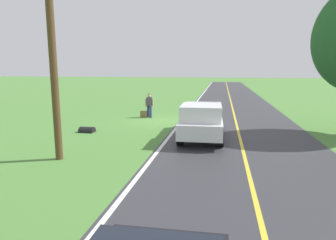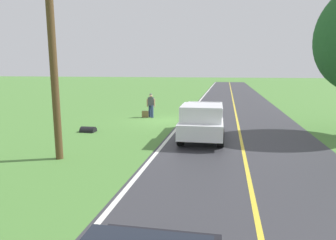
# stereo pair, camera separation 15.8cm
# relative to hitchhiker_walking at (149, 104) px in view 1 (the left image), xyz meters

# --- Properties ---
(ground_plane) EXTENTS (200.00, 200.00, 0.00)m
(ground_plane) POSITION_rel_hitchhiker_walking_xyz_m (-1.15, 1.13, -0.98)
(ground_plane) COLOR #4C7F38
(road_surface) EXTENTS (7.54, 120.00, 0.00)m
(road_surface) POSITION_rel_hitchhiker_walking_xyz_m (-6.08, 1.13, -0.98)
(road_surface) COLOR #333338
(road_surface) RESTS_ON ground
(lane_edge_line) EXTENTS (0.16, 117.60, 0.00)m
(lane_edge_line) POSITION_rel_hitchhiker_walking_xyz_m (-2.49, 1.13, -0.98)
(lane_edge_line) COLOR silver
(lane_edge_line) RESTS_ON ground
(lane_centre_line) EXTENTS (0.14, 117.60, 0.00)m
(lane_centre_line) POSITION_rel_hitchhiker_walking_xyz_m (-6.08, 1.13, -0.98)
(lane_centre_line) COLOR gold
(lane_centre_line) RESTS_ON ground
(hitchhiker_walking) EXTENTS (0.62, 0.51, 1.75)m
(hitchhiker_walking) POSITION_rel_hitchhiker_walking_xyz_m (0.00, 0.00, 0.00)
(hitchhiker_walking) COLOR navy
(hitchhiker_walking) RESTS_ON ground
(suitcase_carried) EXTENTS (0.47, 0.23, 0.48)m
(suitcase_carried) POSITION_rel_hitchhiker_walking_xyz_m (0.41, 0.11, -0.74)
(suitcase_carried) COLOR brown
(suitcase_carried) RESTS_ON ground
(pickup_truck_passing) EXTENTS (2.21, 5.45, 1.82)m
(pickup_truck_passing) POSITION_rel_hitchhiker_walking_xyz_m (-4.16, 5.91, -0.01)
(pickup_truck_passing) COLOR silver
(pickup_truck_passing) RESTS_ON ground
(utility_pole_roadside) EXTENTS (0.28, 0.28, 7.86)m
(utility_pole_roadside) POSITION_rel_hitchhiker_walking_xyz_m (1.05, 10.30, 2.95)
(utility_pole_roadside) COLOR brown
(utility_pole_roadside) RESTS_ON ground
(drainage_culvert) EXTENTS (0.80, 0.60, 0.60)m
(drainage_culvert) POSITION_rel_hitchhiker_walking_xyz_m (2.20, 5.51, -0.98)
(drainage_culvert) COLOR black
(drainage_culvert) RESTS_ON ground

